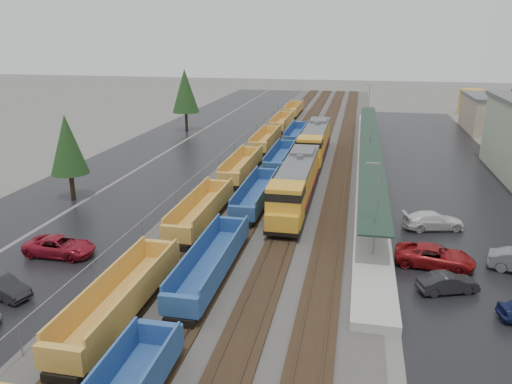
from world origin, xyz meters
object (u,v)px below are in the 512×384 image
Objects in this scene: well_string_yellow at (242,167)px; parked_car_west_c at (60,246)px; parked_car_east_b at (435,256)px; parked_car_east_c at (433,221)px; locomotive_trail at (315,142)px; parked_car_east_a at (448,283)px; storage_tank at (471,102)px; locomotive_lead at (296,184)px; parked_car_west_b at (3,287)px; well_string_blue at (238,223)px.

well_string_yellow is 27.05m from parked_car_west_c.
parked_car_east_b reaches higher than parked_car_east_c.
parked_car_west_c is 29.28m from parked_car_east_b.
locomotive_trail reaches higher than parked_car_east_a.
storage_tank is 86.96m from parked_car_east_a.
locomotive_trail is 38.47m from parked_car_east_a.
storage_tank is 0.98× the size of parked_car_east_c.
locomotive_lead is 13.52m from parked_car_east_c.
parked_car_west_b is 30.12m from parked_car_east_a.
parked_car_west_b is at bearing 117.85° from parked_car_east_b.
parked_car_east_b is (29.04, 10.67, 0.12)m from parked_car_west_b.
locomotive_lead is at bearing -113.21° from storage_tank.
well_string_blue is 22.62× the size of parked_car_west_b.
well_string_blue is 16.23× the size of parked_car_east_b.
parked_car_west_c reaches higher than parked_car_west_b.
locomotive_trail is at bearing 28.17° from parked_car_east_b.
parked_car_west_c is at bearing 69.57° from parked_car_east_a.
parked_car_west_b is (-16.96, -22.00, -1.78)m from locomotive_lead.
parked_car_east_c is (0.55, 11.97, 0.11)m from parked_car_east_a.
well_string_yellow is at bearing 50.65° from parked_car_east_b.
parked_car_east_b is (-17.85, -81.13, -1.84)m from storage_tank.
storage_tank is at bearing -27.70° from parked_car_east_c.
well_string_blue is at bearing 46.69° from parked_car_east_a.
parked_car_west_c is 0.95× the size of parked_car_east_b.
parked_car_west_b is at bearing 82.40° from parked_car_east_a.
well_string_blue is (-4.00, -8.40, -1.33)m from locomotive_lead.
parked_car_east_a is 0.75× the size of parked_car_east_c.
storage_tank is (33.93, 78.19, 1.52)m from well_string_blue.
locomotive_lead reaches higher than parked_car_east_c.
well_string_yellow reaches higher than parked_car_east_b.
locomotive_lead reaches higher than parked_car_west_c.
parked_car_east_a is at bearing -90.16° from parked_car_west_c.
locomotive_lead reaches higher than well_string_yellow.
storage_tank is 75.15m from parked_car_east_c.
locomotive_lead is 21.00m from locomotive_trail.
locomotive_trail reaches higher than well_string_blue.
storage_tank is 83.09m from parked_car_east_b.
well_string_blue reaches higher than parked_car_east_c.
parked_car_east_a is (29.34, -0.05, -0.10)m from parked_car_west_c.
parked_car_east_c is at bearing -103.04° from storage_tank.
locomotive_trail is at bearing -121.52° from storage_tank.
parked_car_west_c is at bearing -118.83° from storage_tank.
parked_car_west_c is at bearing -114.99° from locomotive_trail.
storage_tank is at bearing -4.72° from parked_car_east_b.
parked_car_east_c is at bearing 1.27° from parked_car_east_b.
parked_car_west_c reaches higher than parked_car_east_a.
parked_car_east_b reaches higher than parked_car_east_a.
well_string_blue is 14.66m from parked_car_west_c.
parked_car_east_c reaches higher than parked_car_east_a.
parked_car_west_c is (-46.85, -85.11, -1.88)m from storage_tank.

